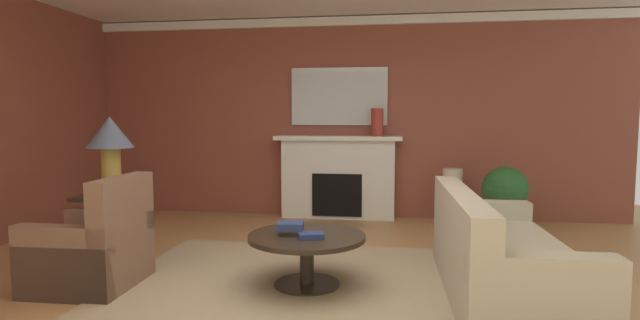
# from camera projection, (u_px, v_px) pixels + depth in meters

# --- Properties ---
(ground_plane) EXTENTS (9.49, 9.49, 0.00)m
(ground_plane) POSITION_uv_depth(u_px,v_px,m) (304.00, 291.00, 4.06)
(ground_plane) COLOR tan
(wall_fireplace) EXTENTS (7.90, 0.12, 2.87)m
(wall_fireplace) POSITION_uv_depth(u_px,v_px,m) (343.00, 118.00, 7.09)
(wall_fireplace) COLOR brown
(wall_fireplace) RESTS_ON ground_plane
(crown_moulding) EXTENTS (7.90, 0.08, 0.12)m
(crown_moulding) POSITION_uv_depth(u_px,v_px,m) (343.00, 21.00, 6.89)
(crown_moulding) COLOR white
(area_rug) EXTENTS (3.30, 2.65, 0.01)m
(area_rug) POSITION_uv_depth(u_px,v_px,m) (307.00, 285.00, 4.18)
(area_rug) COLOR tan
(area_rug) RESTS_ON ground_plane
(fireplace) EXTENTS (1.80, 0.35, 1.18)m
(fireplace) POSITION_uv_depth(u_px,v_px,m) (338.00, 179.00, 6.97)
(fireplace) COLOR white
(fireplace) RESTS_ON ground_plane
(mantel_mirror) EXTENTS (1.38, 0.04, 0.82)m
(mantel_mirror) POSITION_uv_depth(u_px,v_px,m) (339.00, 97.00, 6.98)
(mantel_mirror) COLOR silver
(sofa) EXTENTS (0.93, 2.11, 0.85)m
(sofa) POSITION_uv_depth(u_px,v_px,m) (498.00, 261.00, 3.90)
(sofa) COLOR #BCB299
(sofa) RESTS_ON ground_plane
(armchair_near_window) EXTENTS (0.81, 0.81, 0.95)m
(armchair_near_window) POSITION_uv_depth(u_px,v_px,m) (93.00, 251.00, 4.14)
(armchair_near_window) COLOR brown
(armchair_near_window) RESTS_ON ground_plane
(coffee_table) EXTENTS (1.00, 1.00, 0.45)m
(coffee_table) POSITION_uv_depth(u_px,v_px,m) (307.00, 248.00, 4.15)
(coffee_table) COLOR #2D2319
(coffee_table) RESTS_ON ground_plane
(side_table) EXTENTS (0.56, 0.56, 0.70)m
(side_table) POSITION_uv_depth(u_px,v_px,m) (113.00, 224.00, 4.76)
(side_table) COLOR #2D2319
(side_table) RESTS_ON ground_plane
(table_lamp) EXTENTS (0.44, 0.44, 0.75)m
(table_lamp) POSITION_uv_depth(u_px,v_px,m) (110.00, 140.00, 4.69)
(table_lamp) COLOR #B28E38
(table_lamp) RESTS_ON side_table
(vase_tall_corner) EXTENTS (0.26, 0.26, 0.76)m
(vase_tall_corner) POSITION_uv_depth(u_px,v_px,m) (452.00, 197.00, 6.46)
(vase_tall_corner) COLOR beige
(vase_tall_corner) RESTS_ON ground_plane
(vase_mantel_right) EXTENTS (0.17, 0.17, 0.39)m
(vase_mantel_right) POSITION_uv_depth(u_px,v_px,m) (377.00, 122.00, 6.77)
(vase_mantel_right) COLOR #9E3328
(vase_mantel_right) RESTS_ON fireplace
(book_red_cover) EXTENTS (0.24, 0.20, 0.05)m
(book_red_cover) POSITION_uv_depth(u_px,v_px,m) (311.00, 235.00, 4.01)
(book_red_cover) COLOR navy
(book_red_cover) RESTS_ON coffee_table
(book_art_folio) EXTENTS (0.24, 0.20, 0.06)m
(book_art_folio) POSITION_uv_depth(u_px,v_px,m) (290.00, 226.00, 4.12)
(book_art_folio) COLOR navy
(book_art_folio) RESTS_ON coffee_table
(potted_plant) EXTENTS (0.56, 0.56, 0.83)m
(potted_plant) POSITION_uv_depth(u_px,v_px,m) (505.00, 194.00, 6.07)
(potted_plant) COLOR #BCB29E
(potted_plant) RESTS_ON ground_plane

